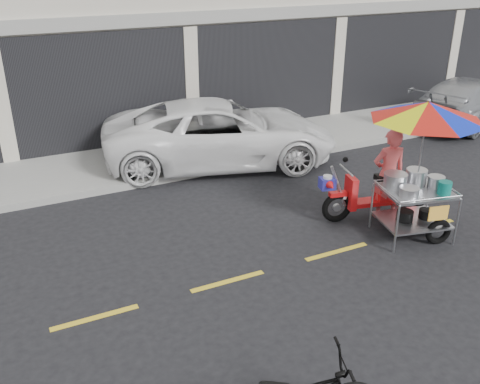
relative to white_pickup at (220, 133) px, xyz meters
name	(u,v)px	position (x,y,z in m)	size (l,w,h in m)	color
ground	(337,252)	(0.05, -4.59, -0.74)	(90.00, 90.00, 0.00)	black
sidewalk	(208,148)	(0.05, 0.91, -0.67)	(45.00, 3.00, 0.15)	gray
centerline	(337,252)	(0.05, -4.59, -0.74)	(42.00, 0.10, 0.01)	gold
white_pickup	(220,133)	(0.00, 0.00, 0.00)	(2.46, 5.33, 1.48)	white
silver_pickup	(469,101)	(7.76, -0.16, -0.09)	(1.83, 4.49, 1.30)	#A5A8AD
food_vendor_rig	(410,148)	(1.58, -4.36, 0.79)	(2.41, 2.30, 2.44)	black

